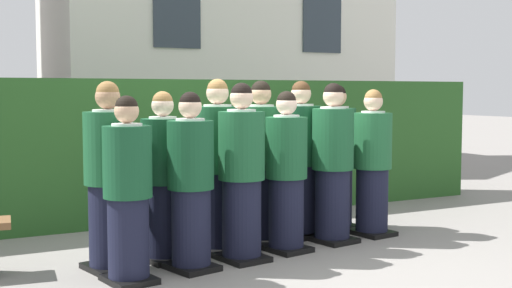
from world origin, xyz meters
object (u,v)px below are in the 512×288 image
object	(u,v)px
student_front_row_3	(286,176)
student_front_row_4	(333,167)
student_front_row_1	(191,186)
student_rear_row_3	(261,165)
student_rear_row_5	(337,161)
student_rear_row_2	(218,169)
student_rear_row_0	(109,181)
student_front_row_2	(242,177)
student_rear_row_1	(163,181)
student_front_row_0	(128,194)
student_rear_row_4	(301,162)
student_front_row_5	(372,166)

from	to	relation	value
student_front_row_3	student_front_row_4	bearing A→B (deg)	11.16
student_front_row_1	student_front_row_4	bearing A→B (deg)	11.00
student_rear_row_3	student_rear_row_5	distance (m)	1.10
student_front_row_4	student_rear_row_2	world-z (taller)	student_rear_row_2
student_front_row_3	student_rear_row_0	size ratio (longest dim) A/B	0.95
student_front_row_2	student_rear_row_1	world-z (taller)	student_front_row_2
student_rear_row_1	student_front_row_0	bearing A→B (deg)	-132.82
student_front_row_2	student_rear_row_5	size ratio (longest dim) A/B	1.00
student_front_row_3	student_rear_row_0	world-z (taller)	student_rear_row_0
student_front_row_1	student_front_row_4	distance (m)	1.75
student_front_row_1	student_front_row_0	bearing A→B (deg)	-168.33
student_rear_row_4	student_rear_row_5	distance (m)	0.58
student_front_row_3	student_front_row_5	bearing A→B (deg)	9.59
student_front_row_2	student_front_row_5	distance (m)	1.78
student_rear_row_5	student_rear_row_3	bearing A→B (deg)	-170.02
student_front_row_0	student_rear_row_2	xyz separation A→B (m)	(1.10, 0.66, 0.08)
student_front_row_3	student_rear_row_2	world-z (taller)	student_rear_row_2
student_front_row_0	student_front_row_2	world-z (taller)	student_front_row_2
student_front_row_1	student_front_row_4	xyz separation A→B (m)	(1.71, 0.33, 0.04)
student_front_row_5	student_rear_row_0	distance (m)	2.92
student_front_row_1	student_rear_row_0	world-z (taller)	student_rear_row_0
student_rear_row_5	student_front_row_3	bearing A→B (deg)	-147.65
student_rear_row_3	student_rear_row_4	bearing A→B (deg)	6.05
student_rear_row_1	student_rear_row_4	bearing A→B (deg)	11.02
student_front_row_4	student_rear_row_5	world-z (taller)	student_front_row_4
student_rear_row_0	student_rear_row_5	xyz separation A→B (m)	(2.77, 0.56, -0.01)
student_front_row_1	student_rear_row_4	xyz separation A→B (m)	(1.58, 0.74, 0.06)
student_rear_row_2	student_rear_row_3	world-z (taller)	student_rear_row_2
student_front_row_2	student_rear_row_3	xyz separation A→B (m)	(0.52, 0.60, 0.02)
student_rear_row_1	student_rear_row_0	bearing A→B (deg)	-169.54
student_rear_row_1	student_front_row_5	bearing A→B (deg)	-0.05
student_front_row_4	student_rear_row_1	world-z (taller)	student_front_row_4
student_front_row_0	student_rear_row_3	bearing A→B (deg)	26.04
student_rear_row_1	student_rear_row_4	xyz separation A→B (m)	(1.68, 0.33, 0.05)
student_rear_row_3	student_rear_row_4	xyz separation A→B (m)	(0.52, 0.05, 0.00)
student_front_row_4	student_rear_row_5	size ratio (longest dim) A/B	1.01
student_front_row_1	student_rear_row_3	distance (m)	1.26
student_front_row_1	student_rear_row_1	size ratio (longest dim) A/B	1.00
student_rear_row_3	student_rear_row_2	bearing A→B (deg)	-165.24
student_front_row_0	student_rear_row_2	world-z (taller)	student_rear_row_2
student_rear_row_0	student_rear_row_1	size ratio (longest dim) A/B	1.06
student_front_row_2	student_front_row_5	size ratio (longest dim) A/B	1.04
student_front_row_1	student_rear_row_2	bearing A→B (deg)	46.95
student_front_row_4	student_rear_row_2	distance (m)	1.23
student_front_row_5	student_rear_row_4	xyz separation A→B (m)	(-0.71, 0.33, 0.04)
student_front_row_5	student_rear_row_2	size ratio (longest dim) A/B	0.94
student_front_row_1	student_rear_row_3	size ratio (longest dim) A/B	0.93
student_rear_row_5	student_front_row_2	bearing A→B (deg)	-153.71
student_front_row_2	student_rear_row_1	bearing A→B (deg)	152.74
student_front_row_2	student_front_row_4	world-z (taller)	student_front_row_4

